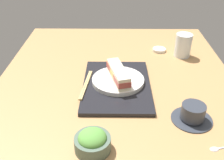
% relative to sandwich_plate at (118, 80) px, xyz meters
% --- Properties ---
extents(ground_plane, '(1.40, 1.00, 0.03)m').
position_rel_sandwich_plate_xyz_m(ground_plane, '(0.06, -0.01, -0.04)').
color(ground_plane, tan).
extents(serving_tray, '(0.38, 0.27, 0.02)m').
position_rel_sandwich_plate_xyz_m(serving_tray, '(0.01, -0.01, -0.02)').
color(serving_tray, black).
rests_on(serving_tray, ground_plane).
extents(sandwich_plate, '(0.21, 0.21, 0.02)m').
position_rel_sandwich_plate_xyz_m(sandwich_plate, '(0.00, 0.00, 0.00)').
color(sandwich_plate, silver).
rests_on(sandwich_plate, serving_tray).
extents(sandwich_near, '(0.08, 0.07, 0.05)m').
position_rel_sandwich_plate_xyz_m(sandwich_near, '(-0.05, -0.01, 0.03)').
color(sandwich_near, beige).
rests_on(sandwich_near, sandwich_plate).
extents(sandwich_middle, '(0.08, 0.07, 0.05)m').
position_rel_sandwich_plate_xyz_m(sandwich_middle, '(0.00, 0.00, 0.03)').
color(sandwich_middle, beige).
rests_on(sandwich_middle, sandwich_plate).
extents(sandwich_far, '(0.09, 0.07, 0.05)m').
position_rel_sandwich_plate_xyz_m(sandwich_far, '(0.05, 0.01, 0.03)').
color(sandwich_far, '#EFE5C1').
rests_on(sandwich_far, sandwich_plate).
extents(salad_bowl, '(0.11, 0.11, 0.07)m').
position_rel_sandwich_plate_xyz_m(salad_bowl, '(0.35, -0.08, 0.01)').
color(salad_bowl, '#4C6051').
rests_on(salad_bowl, ground_plane).
extents(chopsticks_pair, '(0.21, 0.04, 0.01)m').
position_rel_sandwich_plate_xyz_m(chopsticks_pair, '(0.02, -0.13, -0.01)').
color(chopsticks_pair, tan).
rests_on(chopsticks_pair, serving_tray).
extents(coffee_cup, '(0.14, 0.14, 0.06)m').
position_rel_sandwich_plate_xyz_m(coffee_cup, '(0.21, 0.25, 0.00)').
color(coffee_cup, '#333842').
rests_on(coffee_cup, ground_plane).
extents(drinking_glass, '(0.08, 0.08, 0.11)m').
position_rel_sandwich_plate_xyz_m(drinking_glass, '(-0.27, 0.32, 0.03)').
color(drinking_glass, silver).
rests_on(drinking_glass, ground_plane).
extents(small_sauce_dish, '(0.07, 0.07, 0.01)m').
position_rel_sandwich_plate_xyz_m(small_sauce_dish, '(-0.33, 0.21, -0.02)').
color(small_sauce_dish, silver).
rests_on(small_sauce_dish, ground_plane).
extents(teaspoon, '(0.03, 0.10, 0.01)m').
position_rel_sandwich_plate_xyz_m(teaspoon, '(0.34, 0.30, -0.02)').
color(teaspoon, silver).
rests_on(teaspoon, ground_plane).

